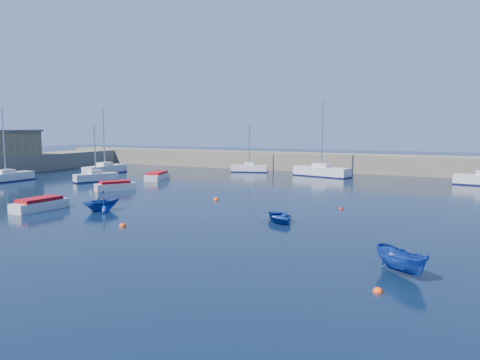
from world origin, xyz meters
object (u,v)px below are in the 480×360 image
at_px(sailboat_2, 6,177).
at_px(sailboat_5, 249,168).
at_px(motorboat_0, 40,204).
at_px(brick_shed_a, 3,144).
at_px(dinghy_right, 402,261).
at_px(dinghy_center, 280,217).
at_px(sailboat_6, 322,171).
at_px(dinghy_left, 101,201).
at_px(sailboat_4, 105,169).
at_px(motorboat_2, 157,176).
at_px(sailboat_3, 96,177).
at_px(motorboat_1, 115,186).

bearing_deg(sailboat_2, sailboat_5, 48.40).
bearing_deg(sailboat_2, motorboat_0, -31.15).
distance_m(brick_shed_a, dinghy_right, 61.21).
relative_size(motorboat_0, dinghy_center, 1.44).
distance_m(sailboat_6, dinghy_right, 41.21).
distance_m(sailboat_2, sailboat_5, 31.58).
xyz_separation_m(brick_shed_a, sailboat_6, (41.84, 14.71, -3.42)).
relative_size(motorboat_0, dinghy_left, 1.54).
relative_size(sailboat_6, dinghy_right, 3.28).
distance_m(sailboat_4, motorboat_2, 11.28).
bearing_deg(sailboat_4, dinghy_right, -33.52).
height_order(sailboat_3, motorboat_2, sailboat_3).
relative_size(sailboat_2, motorboat_0, 1.92).
bearing_deg(sailboat_5, brick_shed_a, 101.84).
xyz_separation_m(motorboat_1, dinghy_left, (7.08, -9.93, 0.33)).
xyz_separation_m(sailboat_3, dinghy_right, (37.07, -21.23, 0.04)).
xyz_separation_m(sailboat_2, dinghy_center, (37.76, -8.09, -0.25)).
distance_m(sailboat_3, motorboat_1, 8.51).
distance_m(motorboat_0, dinghy_right, 28.02).
relative_size(brick_shed_a, sailboat_6, 0.80).
height_order(motorboat_1, dinghy_left, dinghy_left).
bearing_deg(sailboat_3, sailboat_6, 63.75).
distance_m(sailboat_5, dinghy_right, 47.31).
bearing_deg(motorboat_2, motorboat_1, -96.31).
xyz_separation_m(sailboat_3, sailboat_5, (11.64, 18.66, 0.01)).
height_order(sailboat_5, motorboat_2, sailboat_5).
distance_m(dinghy_center, dinghy_right, 12.37).
distance_m(motorboat_0, motorboat_2, 21.92).
relative_size(sailboat_3, dinghy_center, 2.15).
distance_m(sailboat_2, dinghy_left, 25.82).
bearing_deg(motorboat_1, dinghy_center, 12.49).
bearing_deg(motorboat_1, sailboat_5, 111.76).
bearing_deg(sailboat_3, dinghy_left, -20.16).
xyz_separation_m(brick_shed_a, sailboat_2, (9.50, -7.30, -3.52)).
relative_size(sailboat_4, motorboat_2, 1.80).
xyz_separation_m(sailboat_2, sailboat_3, (9.67, 4.64, -0.03)).
distance_m(sailboat_4, dinghy_center, 39.49).
xyz_separation_m(brick_shed_a, motorboat_0, (28.61, -19.23, -3.63)).
relative_size(sailboat_4, motorboat_0, 1.99).
relative_size(dinghy_center, dinghy_right, 1.04).
xyz_separation_m(sailboat_6, dinghy_center, (5.43, -30.10, -0.35)).
distance_m(sailboat_4, motorboat_0, 28.70).
xyz_separation_m(sailboat_3, sailboat_4, (-5.59, 7.88, 0.08)).
xyz_separation_m(sailboat_3, motorboat_1, (6.99, -4.86, -0.09)).
bearing_deg(motorboat_1, sailboat_4, 167.58).
height_order(sailboat_4, dinghy_center, sailboat_4).
bearing_deg(sailboat_6, motorboat_2, 140.73).
relative_size(brick_shed_a, dinghy_right, 2.63).
bearing_deg(brick_shed_a, sailboat_5, 27.45).
distance_m(motorboat_1, motorboat_2, 9.96).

